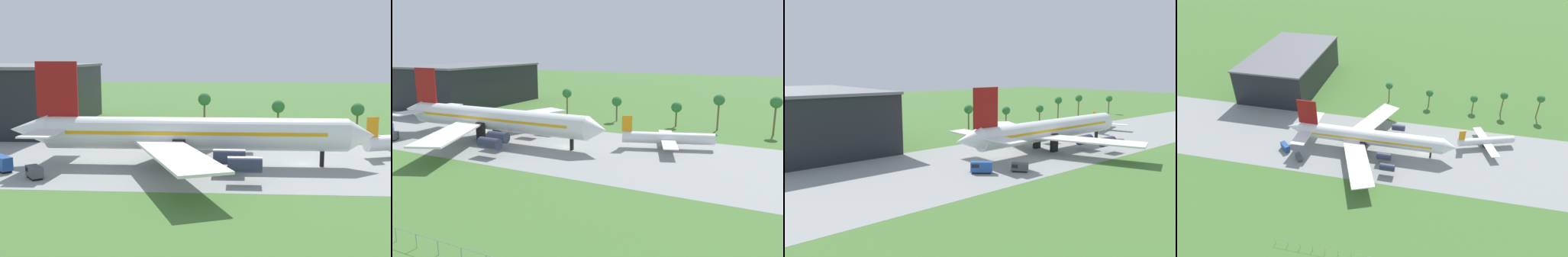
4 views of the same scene
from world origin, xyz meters
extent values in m
plane|color=#477233|center=(0.00, 0.00, 0.00)|extent=(600.00, 600.00, 0.00)
cube|color=gray|center=(0.00, 0.00, 0.01)|extent=(320.00, 44.00, 0.02)
cylinder|color=white|center=(-21.59, -1.83, 6.22)|extent=(58.49, 6.37, 6.37)
cone|color=white|center=(10.20, -1.83, 6.22)|extent=(5.09, 6.24, 6.24)
cone|color=white|center=(-54.81, -1.83, 6.70)|extent=(7.96, 6.05, 6.05)
cube|color=#EFA314|center=(-21.59, -1.83, 6.70)|extent=(49.72, 6.49, 0.64)
cube|color=maroon|center=(-48.92, -1.83, 14.82)|extent=(8.28, 0.50, 10.82)
cube|color=white|center=(-49.24, -1.83, 7.18)|extent=(5.73, 25.47, 0.30)
cube|color=white|center=(-23.75, -16.95, 5.11)|extent=(19.00, 31.14, 0.44)
cube|color=white|center=(-23.75, 13.29, 5.11)|extent=(19.00, 31.14, 0.44)
cylinder|color=#2D334C|center=(-14.99, -9.47, 3.28)|extent=(5.73, 2.87, 2.87)
cylinder|color=#2D334C|center=(-12.42, -15.84, 3.28)|extent=(5.73, 2.87, 2.87)
cylinder|color=#2D334C|center=(-14.99, 5.81, 3.28)|extent=(5.73, 2.87, 2.87)
cylinder|color=#2D334C|center=(-12.42, 12.18, 3.28)|extent=(5.73, 2.87, 2.87)
cube|color=black|center=(2.98, -1.83, 2.79)|extent=(0.70, 0.90, 5.59)
cube|color=black|center=(-24.51, -5.33, 2.79)|extent=(2.40, 1.20, 5.59)
cube|color=black|center=(-24.51, 1.67, 2.79)|extent=(2.40, 1.20, 5.59)
cube|color=orange|center=(14.92, 7.22, 6.52)|extent=(2.67, 1.09, 4.25)
cube|color=black|center=(-48.92, -14.78, 0.20)|extent=(3.60, 3.86, 0.40)
cube|color=#4C4C51|center=(-48.92, -14.78, 1.30)|extent=(4.15, 4.46, 1.80)
cube|color=black|center=(-49.63, -13.90, 1.57)|extent=(2.49, 2.40, 0.90)
cube|color=black|center=(-57.07, -9.84, 0.20)|extent=(4.52, 4.28, 0.40)
cube|color=#234C99|center=(-57.07, -9.84, 1.64)|extent=(5.24, 4.95, 2.48)
cube|color=black|center=(-79.66, 50.71, 8.89)|extent=(36.00, 60.00, 17.78)
cube|color=slate|center=(-79.66, 50.71, 18.18)|extent=(36.72, 61.20, 0.80)
cylinder|color=brown|center=(-21.85, 40.47, 4.31)|extent=(0.56, 0.56, 8.62)
sphere|color=#337538|center=(-21.85, 40.47, 9.22)|extent=(3.60, 3.60, 3.60)
cylinder|color=brown|center=(20.38, 40.47, 3.02)|extent=(0.56, 0.56, 6.05)
sphere|color=#337538|center=(20.38, 40.47, 6.65)|extent=(3.60, 3.60, 3.60)
cylinder|color=brown|center=(-1.30, 40.47, 3.35)|extent=(0.56, 0.56, 6.71)
sphere|color=#337538|center=(-1.30, 40.47, 7.31)|extent=(3.60, 3.60, 3.60)
camera|label=1|loc=(-15.36, -96.03, 21.30)|focal=45.00mm
camera|label=2|loc=(49.10, -86.84, 26.45)|focal=35.00mm
camera|label=3|loc=(-114.28, -78.50, 24.92)|focal=35.00mm
camera|label=4|loc=(4.11, -116.54, 88.85)|focal=32.00mm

